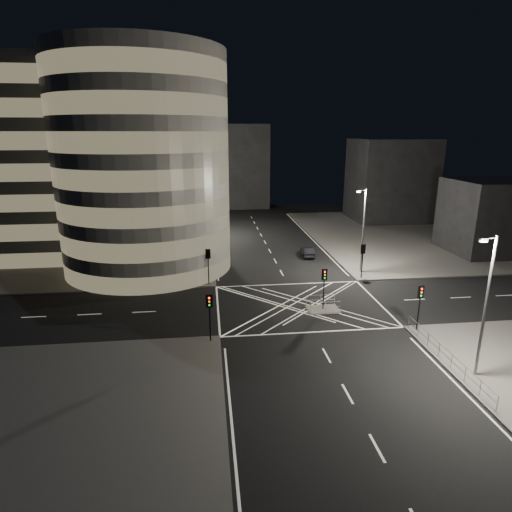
{
  "coord_description": "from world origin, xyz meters",
  "views": [
    {
      "loc": [
        -8.73,
        -38.41,
        16.48
      ],
      "look_at": [
        -3.43,
        7.43,
        3.0
      ],
      "focal_mm": 30.0,
      "sensor_mm": 36.0,
      "label": 1
    }
  ],
  "objects": [
    {
      "name": "sidewalk_far_right",
      "position": [
        29.0,
        27.0,
        0.07
      ],
      "size": [
        42.0,
        42.0,
        0.15
      ],
      "primitive_type": "cube",
      "color": "#555350",
      "rests_on": "ground"
    },
    {
      "name": "street_lamp_left_near",
      "position": [
        -9.44,
        12.0,
        5.54
      ],
      "size": [
        1.25,
        0.25,
        10.0
      ],
      "color": "slate",
      "rests_on": "sidewalk_far_left"
    },
    {
      "name": "building_right_near",
      "position": [
        30.0,
        16.0,
        5.15
      ],
      "size": [
        10.0,
        10.0,
        10.0
      ],
      "primitive_type": "cube",
      "color": "black",
      "rests_on": "sidewalk_far_right"
    },
    {
      "name": "railing_island_north",
      "position": [
        2.0,
        -0.6,
        0.7
      ],
      "size": [
        2.8,
        0.06,
        1.1
      ],
      "primitive_type": "cube",
      "color": "slate",
      "rests_on": "central_island"
    },
    {
      "name": "traffic_signal_fl",
      "position": [
        -8.8,
        6.8,
        2.91
      ],
      "size": [
        0.55,
        0.22,
        4.0
      ],
      "color": "black",
      "rests_on": "sidewalk_far_left"
    },
    {
      "name": "traffic_signal_fr",
      "position": [
        8.8,
        6.8,
        2.91
      ],
      "size": [
        0.55,
        0.22,
        4.0
      ],
      "color": "black",
      "rests_on": "sidewalk_far_right"
    },
    {
      "name": "tree_d",
      "position": [
        -10.5,
        27.0,
        4.9
      ],
      "size": [
        5.75,
        5.75,
        8.06
      ],
      "color": "black",
      "rests_on": "sidewalk_far_left"
    },
    {
      "name": "building_right_far",
      "position": [
        26.0,
        40.0,
        7.65
      ],
      "size": [
        14.0,
        12.0,
        15.0
      ],
      "primitive_type": "cube",
      "color": "black",
      "rests_on": "sidewalk_far_right"
    },
    {
      "name": "office_block_rear",
      "position": [
        -22.0,
        42.0,
        11.15
      ],
      "size": [
        24.0,
        16.0,
        22.0
      ],
      "primitive_type": "cube",
      "color": "gray",
      "rests_on": "sidewalk_far_left"
    },
    {
      "name": "traffic_signal_nl",
      "position": [
        -8.8,
        -6.8,
        2.91
      ],
      "size": [
        0.55,
        0.22,
        4.0
      ],
      "color": "black",
      "rests_on": "sidewalk_near_left"
    },
    {
      "name": "building_far_end",
      "position": [
        -4.0,
        58.0,
        9.0
      ],
      "size": [
        18.0,
        8.0,
        18.0
      ],
      "primitive_type": "cube",
      "color": "black",
      "rests_on": "ground"
    },
    {
      "name": "tree_e",
      "position": [
        -10.5,
        33.0,
        4.08
      ],
      "size": [
        4.02,
        4.02,
        6.25
      ],
      "color": "black",
      "rests_on": "sidewalk_far_left"
    },
    {
      "name": "railing_near_right",
      "position": [
        8.3,
        -12.15,
        0.7
      ],
      "size": [
        0.06,
        11.7,
        1.1
      ],
      "primitive_type": "cube",
      "color": "slate",
      "rests_on": "sidewalk_near_right"
    },
    {
      "name": "tree_b",
      "position": [
        -10.5,
        15.0,
        4.95
      ],
      "size": [
        4.45,
        4.45,
        7.37
      ],
      "color": "black",
      "rests_on": "sidewalk_far_left"
    },
    {
      "name": "traffic_signal_island",
      "position": [
        2.0,
        -1.5,
        2.91
      ],
      "size": [
        0.55,
        0.22,
        4.0
      ],
      "color": "black",
      "rests_on": "central_island"
    },
    {
      "name": "central_island",
      "position": [
        2.0,
        -1.5,
        0.07
      ],
      "size": [
        3.0,
        2.0,
        0.15
      ],
      "primitive_type": "cube",
      "color": "slate",
      "rests_on": "ground"
    },
    {
      "name": "ground",
      "position": [
        0.0,
        0.0,
        0.0
      ],
      "size": [
        120.0,
        120.0,
        0.0
      ],
      "primitive_type": "plane",
      "color": "black",
      "rests_on": "ground"
    },
    {
      "name": "street_lamp_right_near",
      "position": [
        9.44,
        -14.0,
        5.54
      ],
      "size": [
        1.25,
        0.25,
        10.0
      ],
      "color": "slate",
      "rests_on": "sidewalk_near_right"
    },
    {
      "name": "street_lamp_left_far",
      "position": [
        -9.44,
        30.0,
        5.54
      ],
      "size": [
        1.25,
        0.25,
        10.0
      ],
      "color": "slate",
      "rests_on": "sidewalk_far_left"
    },
    {
      "name": "traffic_signal_nr",
      "position": [
        8.8,
        -6.8,
        2.91
      ],
      "size": [
        0.55,
        0.22,
        4.0
      ],
      "color": "black",
      "rests_on": "sidewalk_near_right"
    },
    {
      "name": "tree_c",
      "position": [
        -10.5,
        21.0,
        4.37
      ],
      "size": [
        4.43,
        4.43,
        6.77
      ],
      "color": "black",
      "rests_on": "sidewalk_far_left"
    },
    {
      "name": "street_lamp_right_far",
      "position": [
        9.44,
        9.0,
        5.54
      ],
      "size": [
        1.25,
        0.25,
        10.0
      ],
      "color": "slate",
      "rests_on": "sidewalk_far_right"
    },
    {
      "name": "sedan",
      "position": [
        4.71,
        16.66,
        0.67
      ],
      "size": [
        1.63,
        4.15,
        1.34
      ],
      "primitive_type": "imported",
      "rotation": [
        0.0,
        0.0,
        3.09
      ],
      "color": "black",
      "rests_on": "ground"
    },
    {
      "name": "sidewalk_far_left",
      "position": [
        -29.0,
        27.0,
        0.07
      ],
      "size": [
        42.0,
        42.0,
        0.15
      ],
      "primitive_type": "cube",
      "color": "#555350",
      "rests_on": "ground"
    },
    {
      "name": "tree_a",
      "position": [
        -10.5,
        9.0,
        4.82
      ],
      "size": [
        3.83,
        3.83,
        6.88
      ],
      "color": "black",
      "rests_on": "sidewalk_far_left"
    },
    {
      "name": "office_tower_curved",
      "position": [
        -20.74,
        18.74,
        12.65
      ],
      "size": [
        30.0,
        29.0,
        27.2
      ],
      "color": "gray",
      "rests_on": "sidewalk_far_left"
    },
    {
      "name": "railing_island_south",
      "position": [
        2.0,
        -2.4,
        0.7
      ],
      "size": [
        2.8,
        0.06,
        1.1
      ],
      "primitive_type": "cube",
      "color": "slate",
      "rests_on": "central_island"
    }
  ]
}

